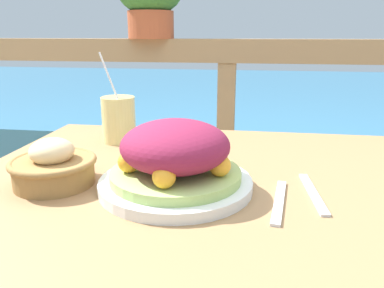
{
  "coord_description": "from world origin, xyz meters",
  "views": [
    {
      "loc": [
        0.09,
        -0.68,
        1.04
      ],
      "look_at": [
        -0.02,
        0.06,
        0.81
      ],
      "focal_mm": 35.0,
      "sensor_mm": 36.0,
      "label": 1
    }
  ],
  "objects": [
    {
      "name": "railing_fence",
      "position": [
        0.0,
        0.83,
        0.77
      ],
      "size": [
        2.8,
        0.08,
        1.01
      ],
      "color": "#937551",
      "rests_on": "ground_plane"
    },
    {
      "name": "sea_backdrop",
      "position": [
        0.0,
        3.33,
        0.24
      ],
      "size": [
        12.0,
        4.0,
        0.47
      ],
      "color": "teal",
      "rests_on": "ground_plane"
    },
    {
      "name": "knife",
      "position": [
        0.21,
        -0.02,
        0.76
      ],
      "size": [
        0.03,
        0.18,
        0.0
      ],
      "color": "silver",
      "rests_on": "patio_table"
    },
    {
      "name": "patio_table",
      "position": [
        0.0,
        0.0,
        0.64
      ],
      "size": [
        0.97,
        0.85,
        0.75
      ],
      "color": "#997047",
      "rests_on": "ground_plane"
    },
    {
      "name": "salad_plate",
      "position": [
        -0.04,
        -0.04,
        0.81
      ],
      "size": [
        0.29,
        0.29,
        0.13
      ],
      "color": "silver",
      "rests_on": "patio_table"
    },
    {
      "name": "drink_glass",
      "position": [
        -0.25,
        0.26,
        0.81
      ],
      "size": [
        0.09,
        0.09,
        0.24
      ],
      "color": "#DBCC7F",
      "rests_on": "patio_table"
    },
    {
      "name": "bread_basket",
      "position": [
        -0.28,
        -0.05,
        0.79
      ],
      "size": [
        0.17,
        0.17,
        0.09
      ],
      "color": "olive",
      "rests_on": "patio_table"
    },
    {
      "name": "fork",
      "position": [
        0.15,
        -0.07,
        0.76
      ],
      "size": [
        0.04,
        0.18,
        0.0
      ],
      "color": "silver",
      "rests_on": "patio_table"
    }
  ]
}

